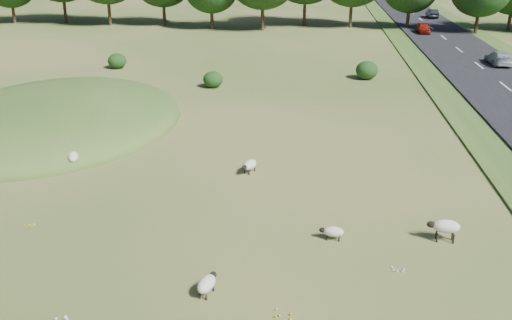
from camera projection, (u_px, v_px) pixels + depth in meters
The scene contains 13 objects.
ground at pixel (251, 96), 43.65m from camera, with size 160.00×160.00×0.00m, color #30561A.
mound at pixel (56, 122), 37.36m from camera, with size 16.00×20.00×4.00m, color #33561E.
road at pixel (485, 71), 51.01m from camera, with size 8.00×150.00×0.25m, color black.
shrubs at pixel (247, 69), 49.06m from camera, with size 24.40×7.89×1.55m.
sheep_0 at pixel (207, 283), 19.19m from camera, with size 0.75×1.21×0.67m.
sheep_1 at pixel (445, 226), 22.49m from camera, with size 1.31×0.63×0.94m.
sheep_2 at pixel (333, 232), 22.71m from camera, with size 1.01×0.51×0.57m.
sheep_3 at pixel (73, 157), 29.76m from camera, with size 0.81×1.28×0.89m.
sheep_4 at pixel (249, 165), 29.18m from camera, with size 0.88×1.23×0.69m.
car_0 at pixel (423, 28), 70.65m from camera, with size 1.46×3.63×1.24m, color maroon.
car_1 at pixel (415, 2), 98.56m from camera, with size 1.73×4.26×1.24m, color #B3B6BC.
car_4 at pixel (499, 58), 53.06m from camera, with size 1.74×4.28×1.24m, color #B2B6BB.
car_5 at pixel (432, 13), 84.04m from camera, with size 1.31×3.76×1.24m, color black.
Camera 1 is at (4.64, -22.20, 11.29)m, focal length 40.00 mm.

